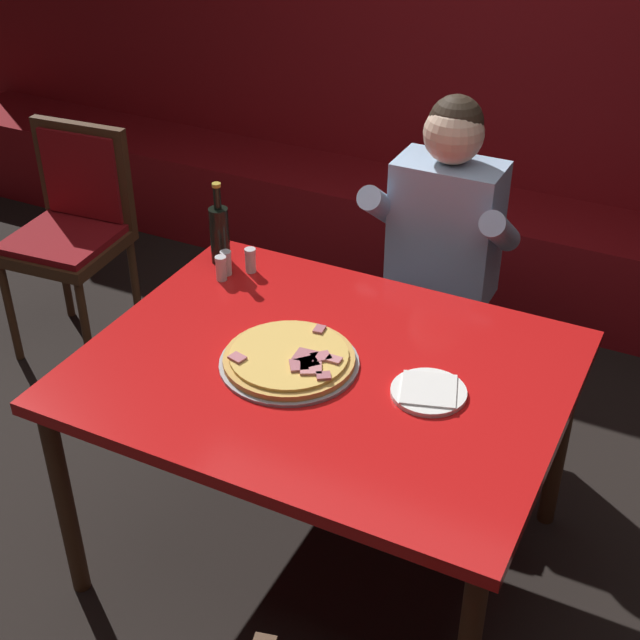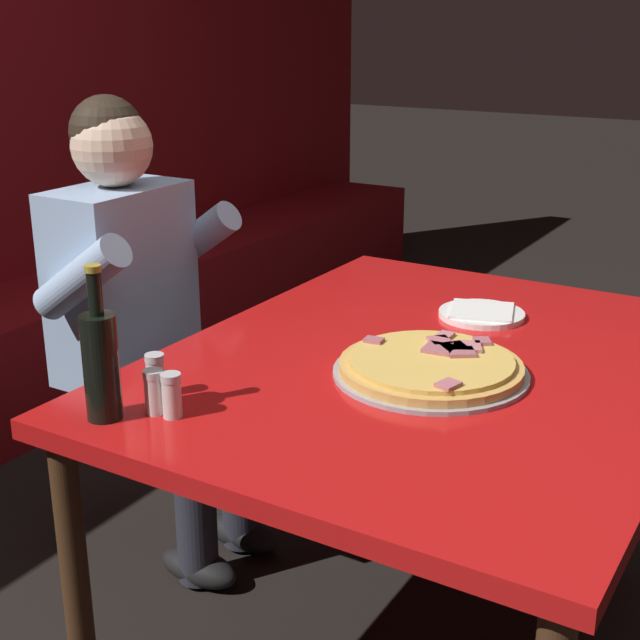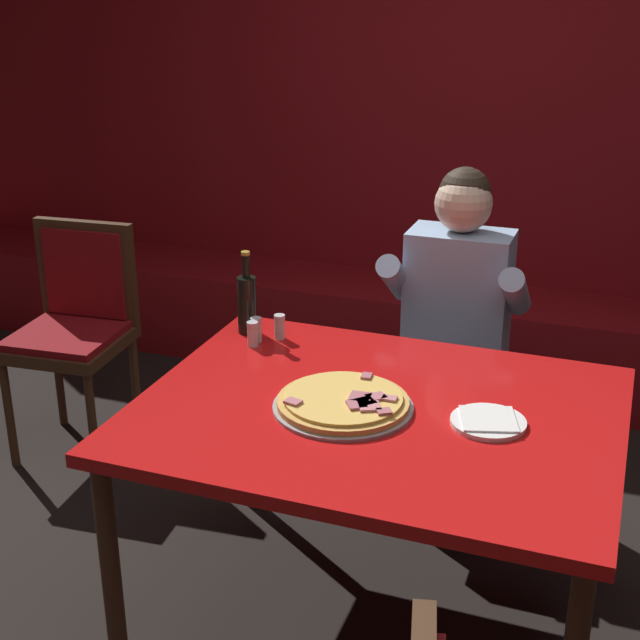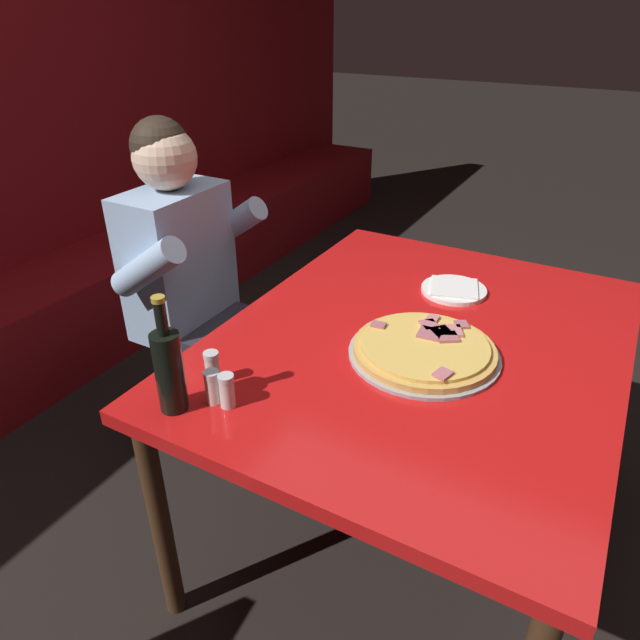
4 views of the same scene
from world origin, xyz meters
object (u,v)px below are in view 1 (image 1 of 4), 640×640
(beer_bottle, at_px, (220,233))
(shaker_black_pepper, at_px, (221,269))
(diner_seated_blue_shirt, at_px, (436,258))
(dining_chair_by_booth, at_px, (73,221))
(shaker_red_pepper_flakes, at_px, (251,261))
(shaker_oregano, at_px, (226,264))
(pizza, at_px, (290,359))
(main_dining_table, at_px, (324,385))
(plate_white_paper, at_px, (429,392))

(beer_bottle, distance_m, shaker_black_pepper, 0.14)
(diner_seated_blue_shirt, bearing_deg, dining_chair_by_booth, -174.13)
(shaker_red_pepper_flakes, height_order, dining_chair_by_booth, dining_chair_by_booth)
(beer_bottle, height_order, diner_seated_blue_shirt, diner_seated_blue_shirt)
(beer_bottle, xyz_separation_m, shaker_oregano, (0.06, -0.07, -0.07))
(pizza, xyz_separation_m, shaker_black_pepper, (-0.43, 0.33, 0.02))
(main_dining_table, height_order, pizza, pizza)
(plate_white_paper, xyz_separation_m, beer_bottle, (-0.90, 0.38, 0.10))
(shaker_oregano, bearing_deg, shaker_black_pepper, -83.27)
(beer_bottle, relative_size, diner_seated_blue_shirt, 0.23)
(beer_bottle, bearing_deg, diner_seated_blue_shirt, 35.94)
(shaker_oregano, xyz_separation_m, diner_seated_blue_shirt, (0.56, 0.52, -0.09))
(plate_white_paper, distance_m, shaker_oregano, 0.90)
(shaker_black_pepper, bearing_deg, shaker_oregano, 96.73)
(shaker_black_pepper, distance_m, shaker_red_pepper_flakes, 0.11)
(main_dining_table, distance_m, plate_white_paper, 0.33)
(main_dining_table, height_order, plate_white_paper, plate_white_paper)
(shaker_black_pepper, height_order, diner_seated_blue_shirt, diner_seated_blue_shirt)
(beer_bottle, distance_m, dining_chair_by_booth, 1.01)
(shaker_black_pepper, height_order, shaker_red_pepper_flakes, same)
(plate_white_paper, bearing_deg, dining_chair_by_booth, 159.76)
(main_dining_table, height_order, shaker_black_pepper, shaker_black_pepper)
(main_dining_table, xyz_separation_m, shaker_red_pepper_flakes, (-0.46, 0.38, 0.11))
(pizza, height_order, plate_white_paper, pizza)
(shaker_oregano, bearing_deg, pizza, -39.93)
(pizza, xyz_separation_m, plate_white_paper, (0.41, 0.05, -0.01))
(dining_chair_by_booth, bearing_deg, plate_white_paper, -20.24)
(beer_bottle, xyz_separation_m, shaker_black_pepper, (0.07, -0.10, -0.07))
(beer_bottle, bearing_deg, shaker_oregano, -46.88)
(pizza, bearing_deg, plate_white_paper, 6.70)
(pizza, xyz_separation_m, shaker_red_pepper_flakes, (-0.37, 0.42, 0.02))
(beer_bottle, bearing_deg, dining_chair_by_booth, 162.53)
(beer_bottle, bearing_deg, plate_white_paper, -22.98)
(beer_bottle, distance_m, shaker_red_pepper_flakes, 0.15)
(plate_white_paper, xyz_separation_m, shaker_red_pepper_flakes, (-0.78, 0.37, 0.03))
(main_dining_table, relative_size, shaker_black_pepper, 15.91)
(beer_bottle, height_order, shaker_oregano, beer_bottle)
(shaker_black_pepper, height_order, dining_chair_by_booth, dining_chair_by_booth)
(shaker_red_pepper_flakes, bearing_deg, plate_white_paper, -25.38)
(shaker_red_pepper_flakes, height_order, diner_seated_blue_shirt, diner_seated_blue_shirt)
(main_dining_table, relative_size, shaker_red_pepper_flakes, 15.91)
(diner_seated_blue_shirt, bearing_deg, shaker_oregano, -137.26)
(main_dining_table, relative_size, pizza, 3.39)
(pizza, bearing_deg, shaker_black_pepper, 142.88)
(diner_seated_blue_shirt, bearing_deg, plate_white_paper, -71.29)
(beer_bottle, bearing_deg, shaker_black_pepper, -57.52)
(pizza, distance_m, shaker_black_pepper, 0.54)
(main_dining_table, height_order, dining_chair_by_booth, dining_chair_by_booth)
(main_dining_table, bearing_deg, diner_seated_blue_shirt, 87.69)
(plate_white_paper, relative_size, shaker_red_pepper_flakes, 2.44)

